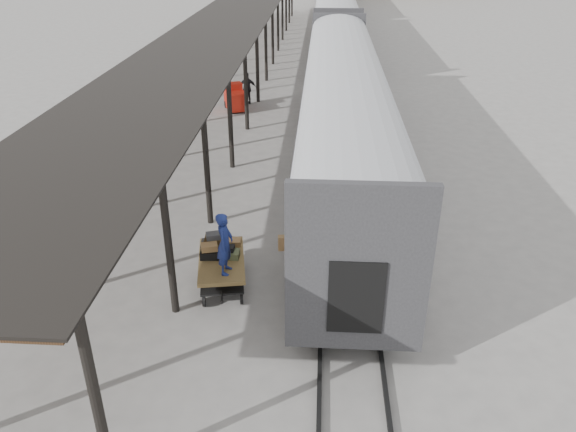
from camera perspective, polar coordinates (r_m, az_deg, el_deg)
The scene contains 9 objects.
ground at distance 16.70m, azimuth -5.18°, elevation -5.59°, with size 160.00×160.00×0.00m, color slate.
train at distance 48.06m, azimuth 4.79°, elevation 19.66°, with size 3.45×76.01×4.01m.
canopy at distance 38.60m, azimuth -5.38°, elevation 19.73°, with size 4.90×64.30×4.15m.
rails at distance 48.68m, azimuth 4.68°, elevation 16.62°, with size 1.54×150.00×0.12m.
baggage_cart at distance 15.81m, azimuth -6.75°, elevation -4.97°, with size 1.63×2.58×0.86m.
suitcase_stack at distance 15.90m, azimuth -7.14°, elevation -3.09°, with size 1.17×1.11×0.57m.
luggage_tug at distance 31.60m, azimuth -5.38°, elevation 11.81°, with size 1.48×1.84×1.41m.
porter at distance 14.66m, azimuth -6.43°, elevation -2.80°, with size 0.63×0.41×1.73m, color navy.
pedestrian at distance 32.64m, azimuth -4.15°, elevation 12.81°, with size 1.05×0.44×1.79m, color black.
Camera 1 is at (2.36, -13.84, 9.05)m, focal length 35.00 mm.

